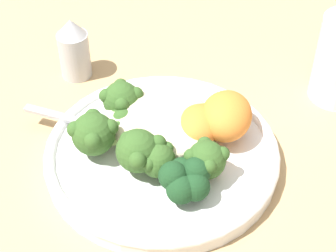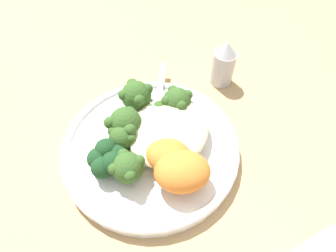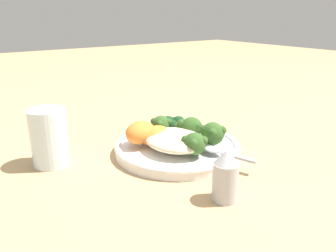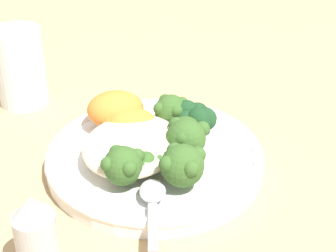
{
  "view_description": "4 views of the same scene",
  "coord_description": "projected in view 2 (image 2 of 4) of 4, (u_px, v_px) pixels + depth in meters",
  "views": [
    {
      "loc": [
        0.26,
        -0.3,
        0.43
      ],
      "look_at": [
        0.01,
        0.0,
        0.06
      ],
      "focal_mm": 60.0,
      "sensor_mm": 36.0,
      "label": 1
    },
    {
      "loc": [
        0.17,
        0.11,
        0.31
      ],
      "look_at": [
        -0.02,
        0.02,
        0.04
      ],
      "focal_mm": 28.0,
      "sensor_mm": 36.0,
      "label": 2
    },
    {
      "loc": [
        -0.47,
        0.36,
        0.26
      ],
      "look_at": [
        0.01,
        0.02,
        0.05
      ],
      "focal_mm": 35.0,
      "sensor_mm": 36.0,
      "label": 3
    },
    {
      "loc": [
        -0.49,
        -0.16,
        0.37
      ],
      "look_at": [
        -0.01,
        -0.01,
        0.06
      ],
      "focal_mm": 60.0,
      "sensor_mm": 36.0,
      "label": 4
    }
  ],
  "objects": [
    {
      "name": "broccoli_stalk_2",
      "position": [
        138.0,
        99.0,
        0.37
      ],
      "size": [
        0.08,
        0.11,
        0.04
      ],
      "rotation": [
        0.0,
        0.0,
        4.18
      ],
      "color": "#8EB25B",
      "rests_on": "plate"
    },
    {
      "name": "broccoli_stalk_4",
      "position": [
        131.0,
        139.0,
        0.34
      ],
      "size": [
        0.05,
        0.1,
        0.03
      ],
      "rotation": [
        0.0,
        0.0,
        5.1
      ],
      "color": "#8EB25B",
      "rests_on": "plate"
    },
    {
      "name": "sweet_potato_chunk_1",
      "position": [
        182.0,
        172.0,
        0.3
      ],
      "size": [
        0.08,
        0.08,
        0.04
      ],
      "primitive_type": "ellipsoid",
      "rotation": [
        0.0,
        0.0,
        2.04
      ],
      "color": "orange",
      "rests_on": "plate"
    },
    {
      "name": "spoon",
      "position": [
        159.0,
        93.0,
        0.41
      ],
      "size": [
        0.1,
        0.05,
        0.01
      ],
      "rotation": [
        0.0,
        0.0,
        3.48
      ],
      "color": "#A3A3A8",
      "rests_on": "plate"
    },
    {
      "name": "broccoli_stalk_1",
      "position": [
        163.0,
        120.0,
        0.36
      ],
      "size": [
        0.08,
        0.07,
        0.03
      ],
      "rotation": [
        0.0,
        0.0,
        3.91
      ],
      "color": "#8EB25B",
      "rests_on": "plate"
    },
    {
      "name": "sweet_potato_chunk_2",
      "position": [
        179.0,
        159.0,
        0.32
      ],
      "size": [
        0.06,
        0.06,
        0.03
      ],
      "primitive_type": "ellipsoid",
      "rotation": [
        0.0,
        0.0,
        0.79
      ],
      "color": "orange",
      "rests_on": "plate"
    },
    {
      "name": "plate",
      "position": [
        152.0,
        143.0,
        0.37
      ],
      "size": [
        0.24,
        0.24,
        0.02
      ],
      "color": "white",
      "rests_on": "ground_plane"
    },
    {
      "name": "broccoli_stalk_3",
      "position": [
        129.0,
        127.0,
        0.34
      ],
      "size": [
        0.05,
        0.11,
        0.04
      ],
      "rotation": [
        0.0,
        0.0,
        4.84
      ],
      "color": "#8EB25B",
      "rests_on": "plate"
    },
    {
      "name": "broccoli_stalk_5",
      "position": [
        135.0,
        163.0,
        0.31
      ],
      "size": [
        0.11,
        0.07,
        0.04
      ],
      "rotation": [
        0.0,
        0.0,
        5.8
      ],
      "color": "#8EB25B",
      "rests_on": "plate"
    },
    {
      "name": "salt_shaker",
      "position": [
        224.0,
        64.0,
        0.43
      ],
      "size": [
        0.04,
        0.04,
        0.08
      ],
      "color": "#B2B2B7",
      "rests_on": "ground_plane"
    },
    {
      "name": "broccoli_stalk_0",
      "position": [
        177.0,
        105.0,
        0.37
      ],
      "size": [
        0.1,
        0.05,
        0.04
      ],
      "rotation": [
        0.0,
        0.0,
        3.46
      ],
      "color": "#8EB25B",
      "rests_on": "plate"
    },
    {
      "name": "kale_tuft",
      "position": [
        107.0,
        159.0,
        0.32
      ],
      "size": [
        0.05,
        0.05,
        0.03
      ],
      "color": "#193D1E",
      "rests_on": "plate"
    },
    {
      "name": "sweet_potato_chunk_0",
      "position": [
        168.0,
        155.0,
        0.32
      ],
      "size": [
        0.06,
        0.07,
        0.03
      ],
      "primitive_type": "ellipsoid",
      "rotation": [
        0.0,
        0.0,
        1.89
      ],
      "color": "orange",
      "rests_on": "plate"
    },
    {
      "name": "ground_plane",
      "position": [
        147.0,
        148.0,
        0.37
      ],
      "size": [
        4.0,
        4.0,
        0.0
      ],
      "primitive_type": "plane",
      "color": "tan"
    },
    {
      "name": "quinoa_mound",
      "position": [
        169.0,
        130.0,
        0.35
      ],
      "size": [
        0.12,
        0.1,
        0.03
      ],
      "primitive_type": "ellipsoid",
      "color": "beige",
      "rests_on": "plate"
    }
  ]
}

